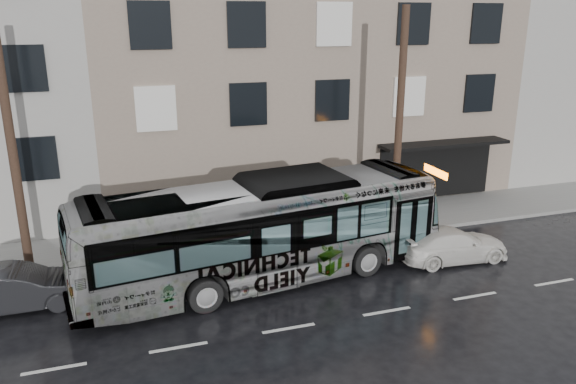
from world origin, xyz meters
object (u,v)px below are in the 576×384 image
Objects in this scene: utility_pole_front at (399,124)px; white_sedan at (452,245)px; utility_pole_rear at (12,149)px; bus at (262,231)px; sign_post at (418,200)px; dark_sedan at (17,289)px.

utility_pole_front reaches higher than white_sedan.
utility_pole_rear is 0.70× the size of bus.
utility_pole_rear is at bearing 180.00° from sign_post.
bus is (7.65, -2.43, -2.86)m from utility_pole_rear.
sign_post reaches higher than white_sedan.
white_sedan is (-0.29, -3.08, -0.74)m from sign_post.
bus is 3.04× the size of white_sedan.
utility_pole_front is 1.00× the size of utility_pole_rear.
utility_pole_front is at bearing 180.00° from sign_post.
dark_sedan is (-15.25, -2.07, -0.66)m from sign_post.
bus is at bearing -159.02° from utility_pole_front.
bus is 3.08× the size of dark_sedan.
sign_post is at bearing -2.82° from white_sedan.
dark_sedan is at bearing -94.05° from utility_pole_rear.
utility_pole_front is 2.16× the size of dark_sedan.
dark_sedan is (-14.95, 1.01, 0.07)m from white_sedan.
utility_pole_rear reaches higher than sign_post.
utility_pole_front and utility_pole_rear have the same top height.
utility_pole_front is 7.37m from bus.
utility_pole_front is at bearing 0.00° from utility_pole_rear.
bus is at bearing -92.91° from dark_sedan.
sign_post is at bearing 0.00° from utility_pole_rear.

